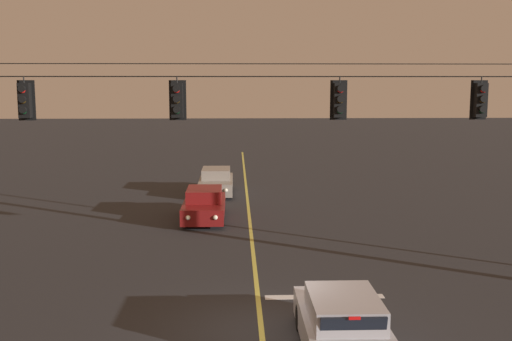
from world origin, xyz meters
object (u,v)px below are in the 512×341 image
object	(u,v)px
traffic_light_leftmost	(25,100)
car_oncoming_lead	(204,205)
traffic_light_right_inner	(481,100)
traffic_light_centre	(340,100)
car_waiting_near_lane	(343,327)
traffic_light_left_inner	(177,100)
car_oncoming_trailing	(216,182)

from	to	relation	value
traffic_light_leftmost	car_oncoming_lead	world-z (taller)	traffic_light_leftmost
traffic_light_right_inner	traffic_light_centre	bearing A→B (deg)	180.00
car_waiting_near_lane	traffic_light_left_inner	bearing A→B (deg)	133.05
traffic_light_leftmost	car_oncoming_lead	size ratio (longest dim) A/B	0.28
traffic_light_left_inner	traffic_light_right_inner	bearing A→B (deg)	0.00
car_oncoming_lead	traffic_light_centre	bearing A→B (deg)	-65.56
traffic_light_centre	traffic_light_left_inner	bearing A→B (deg)	180.00
traffic_light_left_inner	traffic_light_centre	world-z (taller)	same
traffic_light_left_inner	car_waiting_near_lane	bearing A→B (deg)	-46.95
car_oncoming_lead	car_oncoming_trailing	world-z (taller)	same
traffic_light_centre	car_oncoming_lead	distance (m)	11.56
car_waiting_near_lane	car_oncoming_lead	distance (m)	14.31
car_waiting_near_lane	car_oncoming_trailing	xyz separation A→B (m)	(-3.44, 20.17, -0.00)
traffic_light_left_inner	car_oncoming_trailing	xyz separation A→B (m)	(0.56, 15.89, -4.91)
car_oncoming_trailing	traffic_light_left_inner	bearing A→B (deg)	-92.02
traffic_light_leftmost	traffic_light_left_inner	distance (m)	4.21
traffic_light_centre	car_waiting_near_lane	xyz separation A→B (m)	(-0.56, -4.28, -4.91)
traffic_light_centre	car_oncoming_trailing	world-z (taller)	traffic_light_centre
traffic_light_right_inner	traffic_light_left_inner	bearing A→B (deg)	180.00
traffic_light_right_inner	car_oncoming_trailing	distance (m)	18.46
car_waiting_near_lane	car_oncoming_lead	bearing A→B (deg)	105.28
traffic_light_centre	car_oncoming_trailing	bearing A→B (deg)	104.11
car_waiting_near_lane	traffic_light_centre	bearing A→B (deg)	82.60
traffic_light_right_inner	car_oncoming_trailing	bearing A→B (deg)	116.81
traffic_light_left_inner	traffic_light_centre	bearing A→B (deg)	0.00
traffic_light_leftmost	traffic_light_right_inner	world-z (taller)	same
traffic_light_leftmost	traffic_light_left_inner	size ratio (longest dim) A/B	1.00
traffic_light_leftmost	car_waiting_near_lane	distance (m)	10.48
traffic_light_leftmost	traffic_light_centre	distance (m)	8.76
traffic_light_centre	car_waiting_near_lane	distance (m)	6.54
traffic_light_left_inner	car_oncoming_lead	world-z (taller)	traffic_light_left_inner
traffic_light_centre	car_oncoming_trailing	xyz separation A→B (m)	(-3.99, 15.89, -4.91)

